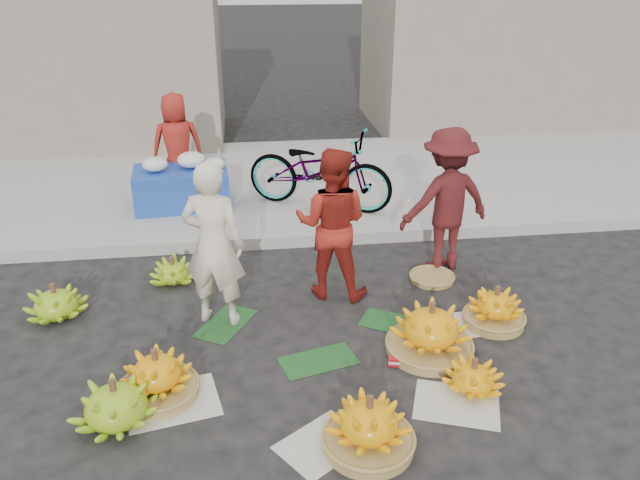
{
  "coord_description": "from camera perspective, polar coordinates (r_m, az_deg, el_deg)",
  "views": [
    {
      "loc": [
        -0.65,
        -4.61,
        3.21
      ],
      "look_at": [
        0.04,
        0.77,
        0.7
      ],
      "focal_mm": 35.0,
      "sensor_mm": 36.0,
      "label": 1
    }
  ],
  "objects": [
    {
      "name": "newspaper_scatter",
      "position": [
        5.02,
        1.91,
        -14.86
      ],
      "size": [
        3.2,
        1.8,
        0.0
      ],
      "primitive_type": null,
      "color": "beige",
      "rests_on": "ground"
    },
    {
      "name": "sidewalk",
      "position": [
        9.47,
        -2.92,
        5.39
      ],
      "size": [
        40.0,
        4.0,
        0.12
      ],
      "primitive_type": "cube",
      "color": "#989590",
      "rests_on": "ground"
    },
    {
      "name": "curb",
      "position": [
        7.52,
        -1.64,
        0.22
      ],
      "size": [
        40.0,
        0.25,
        0.15
      ],
      "primitive_type": "cube",
      "color": "#989590",
      "rests_on": "ground"
    },
    {
      "name": "bicycle",
      "position": [
        8.16,
        -0.05,
        6.46
      ],
      "size": [
        1.47,
        2.06,
        1.03
      ],
      "primitive_type": "imported",
      "rotation": [
        0.0,
        0.0,
        1.12
      ],
      "color": "gray",
      "rests_on": "sidewalk"
    },
    {
      "name": "banana_bunch_6",
      "position": [
        6.51,
        -23.01,
        -5.29
      ],
      "size": [
        0.62,
        0.62,
        0.36
      ],
      "rotation": [
        0.0,
        0.0,
        -0.1
      ],
      "color": "#6EA617",
      "rests_on": "ground"
    },
    {
      "name": "man_striped",
      "position": [
        6.82,
        11.48,
        3.57
      ],
      "size": [
        1.12,
        0.78,
        1.58
      ],
      "primitive_type": "imported",
      "rotation": [
        0.0,
        0.0,
        3.34
      ],
      "color": "maroon",
      "rests_on": "ground"
    },
    {
      "name": "banana_bunch_1",
      "position": [
        4.99,
        -18.17,
        -14.06
      ],
      "size": [
        0.7,
        0.7,
        0.39
      ],
      "rotation": [
        0.0,
        0.0,
        -0.1
      ],
      "color": "#6EA617",
      "rests_on": "ground"
    },
    {
      "name": "banana_bunch_0",
      "position": [
        5.17,
        -14.65,
        -11.95
      ],
      "size": [
        0.62,
        0.62,
        0.43
      ],
      "rotation": [
        0.0,
        0.0,
        -0.16
      ],
      "color": "olive",
      "rests_on": "ground"
    },
    {
      "name": "flower_vendor",
      "position": [
        8.78,
        -12.92,
        8.47
      ],
      "size": [
        0.76,
        0.57,
        1.41
      ],
      "primitive_type": "imported",
      "rotation": [
        0.0,
        0.0,
        3.33
      ],
      "color": "#A72619",
      "rests_on": "sidewalk"
    },
    {
      "name": "vendor_red",
      "position": [
        6.14,
        1.08,
        1.49
      ],
      "size": [
        0.9,
        0.8,
        1.55
      ],
      "primitive_type": "imported",
      "rotation": [
        0.0,
        0.0,
        2.81
      ],
      "color": "#A72619",
      "rests_on": "ground"
    },
    {
      "name": "basket_spare",
      "position": [
        6.81,
        10.2,
        -3.43
      ],
      "size": [
        0.59,
        0.59,
        0.05
      ],
      "primitive_type": "cylinder",
      "rotation": [
        0.0,
        0.0,
        0.33
      ],
      "color": "olive",
      "rests_on": "ground"
    },
    {
      "name": "building_left",
      "position": [
        12.34,
        -24.11,
        17.2
      ],
      "size": [
        6.0,
        3.0,
        4.0
      ],
      "primitive_type": "cube",
      "color": "gray",
      "rests_on": "sidewalk"
    },
    {
      "name": "banana_bunch_4",
      "position": [
        5.55,
        10.08,
        -8.17
      ],
      "size": [
        0.75,
        0.75,
        0.5
      ],
      "rotation": [
        0.0,
        0.0,
        0.09
      ],
      "color": "olive",
      "rests_on": "ground"
    },
    {
      "name": "banana_bunch_3",
      "position": [
        5.23,
        13.83,
        -12.08
      ],
      "size": [
        0.53,
        0.53,
        0.3
      ],
      "rotation": [
        0.0,
        0.0,
        0.16
      ],
      "color": "#F8AD0C",
      "rests_on": "ground"
    },
    {
      "name": "banana_bunch_5",
      "position": [
        6.11,
        15.73,
        -6.05
      ],
      "size": [
        0.56,
        0.56,
        0.4
      ],
      "rotation": [
        0.0,
        0.0,
        0.18
      ],
      "color": "olive",
      "rests_on": "ground"
    },
    {
      "name": "banana_leaves",
      "position": [
        5.8,
        -0.63,
        -8.67
      ],
      "size": [
        2.0,
        1.0,
        0.0
      ],
      "primitive_type": null,
      "color": "#17451C",
      "rests_on": "ground"
    },
    {
      "name": "ground",
      "position": [
        5.65,
        0.63,
        -9.74
      ],
      "size": [
        80.0,
        80.0,
        0.0
      ],
      "primitive_type": "plane",
      "color": "black",
      "rests_on": "ground"
    },
    {
      "name": "incense_stack",
      "position": [
        5.43,
        7.31,
        -11.0
      ],
      "size": [
        0.2,
        0.1,
        0.08
      ],
      "primitive_type": "cube",
      "rotation": [
        0.0,
        0.0,
        -0.2
      ],
      "color": "#B31318",
      "rests_on": "ground"
    },
    {
      "name": "flower_table",
      "position": [
        8.48,
        -12.5,
        4.96
      ],
      "size": [
        1.27,
        0.85,
        0.7
      ],
      "rotation": [
        0.0,
        0.0,
        0.08
      ],
      "color": "#183A9C",
      "rests_on": "sidewalk"
    },
    {
      "name": "vendor_cream",
      "position": [
        5.74,
        -9.71,
        -0.4
      ],
      "size": [
        0.67,
        0.54,
        1.59
      ],
      "primitive_type": "imported",
      "rotation": [
        0.0,
        0.0,
        2.83
      ],
      "color": "silver",
      "rests_on": "ground"
    },
    {
      "name": "grey_bucket",
      "position": [
        8.38,
        -15.59,
        3.53
      ],
      "size": [
        0.3,
        0.3,
        0.34
      ],
      "primitive_type": "cylinder",
      "color": "slate",
      "rests_on": "sidewalk"
    },
    {
      "name": "banana_bunch_2",
      "position": [
        4.57,
        4.49,
        -16.59
      ],
      "size": [
        0.71,
        0.71,
        0.45
      ],
      "rotation": [
        0.0,
        0.0,
        -0.29
      ],
      "color": "olive",
      "rests_on": "ground"
    },
    {
      "name": "banana_bunch_7",
      "position": [
        6.8,
        -13.3,
        -2.83
      ],
      "size": [
        0.57,
        0.57,
        0.3
      ],
      "rotation": [
        0.0,
        0.0,
        -0.29
      ],
      "color": "#6EA617",
      "rests_on": "ground"
    }
  ]
}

